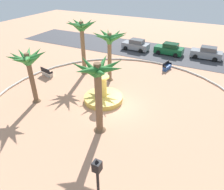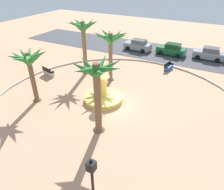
{
  "view_description": "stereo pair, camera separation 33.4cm",
  "coord_description": "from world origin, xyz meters",
  "px_view_note": "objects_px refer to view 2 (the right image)",
  "views": [
    {
      "loc": [
        6.71,
        -14.06,
        10.51
      ],
      "look_at": [
        -0.45,
        0.11,
        1.0
      ],
      "focal_mm": 33.44,
      "sensor_mm": 36.0,
      "label": 1
    },
    {
      "loc": [
        7.01,
        -13.91,
        10.51
      ],
      "look_at": [
        -0.45,
        0.11,
        1.0
      ],
      "focal_mm": 33.44,
      "sensor_mm": 36.0,
      "label": 2
    }
  ],
  "objects_px": {
    "bench_east": "(168,67)",
    "lamppost": "(93,190)",
    "palm_tree_near_fountain": "(97,81)",
    "bench_west": "(48,73)",
    "palm_tree_by_curb": "(111,42)",
    "parked_car_leftmost": "(138,45)",
    "palm_tree_mid_plaza": "(29,62)",
    "palm_tree_far_side": "(83,32)",
    "parked_car_third": "(209,54)",
    "parked_car_second": "(171,50)",
    "fountain": "(103,97)"
  },
  "relations": [
    {
      "from": "bench_east",
      "to": "lamppost",
      "type": "distance_m",
      "value": 19.8
    },
    {
      "from": "palm_tree_near_fountain",
      "to": "bench_west",
      "type": "relative_size",
      "value": 3.44
    },
    {
      "from": "palm_tree_near_fountain",
      "to": "lamppost",
      "type": "relative_size",
      "value": 1.29
    },
    {
      "from": "palm_tree_by_curb",
      "to": "parked_car_leftmost",
      "type": "height_order",
      "value": "palm_tree_by_curb"
    },
    {
      "from": "bench_west",
      "to": "lamppost",
      "type": "distance_m",
      "value": 17.96
    },
    {
      "from": "palm_tree_mid_plaza",
      "to": "palm_tree_far_side",
      "type": "relative_size",
      "value": 0.79
    },
    {
      "from": "palm_tree_by_curb",
      "to": "parked_car_leftmost",
      "type": "relative_size",
      "value": 1.33
    },
    {
      "from": "palm_tree_mid_plaza",
      "to": "parked_car_third",
      "type": "relative_size",
      "value": 1.23
    },
    {
      "from": "palm_tree_by_curb",
      "to": "lamppost",
      "type": "bearing_deg",
      "value": -64.5
    },
    {
      "from": "bench_west",
      "to": "lamppost",
      "type": "relative_size",
      "value": 0.38
    },
    {
      "from": "palm_tree_far_side",
      "to": "palm_tree_by_curb",
      "type": "bearing_deg",
      "value": -3.51
    },
    {
      "from": "parked_car_second",
      "to": "parked_car_third",
      "type": "xyz_separation_m",
      "value": [
        4.97,
        0.65,
        0.0
      ]
    },
    {
      "from": "bench_east",
      "to": "palm_tree_near_fountain",
      "type": "bearing_deg",
      "value": -97.07
    },
    {
      "from": "lamppost",
      "to": "parked_car_leftmost",
      "type": "distance_m",
      "value": 25.98
    },
    {
      "from": "palm_tree_near_fountain",
      "to": "bench_west",
      "type": "height_order",
      "value": "palm_tree_near_fountain"
    },
    {
      "from": "bench_east",
      "to": "lamppost",
      "type": "xyz_separation_m",
      "value": [
        1.72,
        -19.6,
        2.25
      ]
    },
    {
      "from": "lamppost",
      "to": "fountain",
      "type": "bearing_deg",
      "value": 118.02
    },
    {
      "from": "parked_car_second",
      "to": "bench_east",
      "type": "bearing_deg",
      "value": -78.77
    },
    {
      "from": "fountain",
      "to": "palm_tree_near_fountain",
      "type": "height_order",
      "value": "palm_tree_near_fountain"
    },
    {
      "from": "palm_tree_far_side",
      "to": "parked_car_third",
      "type": "height_order",
      "value": "palm_tree_far_side"
    },
    {
      "from": "bench_east",
      "to": "parked_car_second",
      "type": "height_order",
      "value": "parked_car_second"
    },
    {
      "from": "palm_tree_near_fountain",
      "to": "parked_car_third",
      "type": "height_order",
      "value": "palm_tree_near_fountain"
    },
    {
      "from": "palm_tree_far_side",
      "to": "parked_car_second",
      "type": "height_order",
      "value": "palm_tree_far_side"
    },
    {
      "from": "palm_tree_near_fountain",
      "to": "parked_car_second",
      "type": "height_order",
      "value": "palm_tree_near_fountain"
    },
    {
      "from": "bench_west",
      "to": "parked_car_second",
      "type": "xyz_separation_m",
      "value": [
        10.77,
        13.55,
        0.43
      ]
    },
    {
      "from": "palm_tree_far_side",
      "to": "bench_west",
      "type": "distance_m",
      "value": 6.22
    },
    {
      "from": "lamppost",
      "to": "parked_car_leftmost",
      "type": "height_order",
      "value": "lamppost"
    },
    {
      "from": "palm_tree_mid_plaza",
      "to": "bench_west",
      "type": "relative_size",
      "value": 2.96
    },
    {
      "from": "palm_tree_near_fountain",
      "to": "palm_tree_far_side",
      "type": "distance_m",
      "value": 10.57
    },
    {
      "from": "palm_tree_by_curb",
      "to": "palm_tree_mid_plaza",
      "type": "bearing_deg",
      "value": -120.27
    },
    {
      "from": "bench_west",
      "to": "parked_car_third",
      "type": "height_order",
      "value": "parked_car_third"
    },
    {
      "from": "palm_tree_far_side",
      "to": "parked_car_second",
      "type": "relative_size",
      "value": 1.52
    },
    {
      "from": "palm_tree_far_side",
      "to": "bench_west",
      "type": "xyz_separation_m",
      "value": [
        -3.47,
        -2.59,
        -4.47
      ]
    },
    {
      "from": "bench_west",
      "to": "lamppost",
      "type": "bearing_deg",
      "value": -40.36
    },
    {
      "from": "bench_east",
      "to": "parked_car_third",
      "type": "xyz_separation_m",
      "value": [
        3.87,
        6.15,
        0.43
      ]
    },
    {
      "from": "fountain",
      "to": "bench_east",
      "type": "relative_size",
      "value": 2.16
    },
    {
      "from": "palm_tree_mid_plaza",
      "to": "parked_car_third",
      "type": "height_order",
      "value": "palm_tree_mid_plaza"
    },
    {
      "from": "bench_east",
      "to": "parked_car_third",
      "type": "distance_m",
      "value": 7.28
    },
    {
      "from": "parked_car_third",
      "to": "bench_east",
      "type": "bearing_deg",
      "value": -122.21
    },
    {
      "from": "bench_west",
      "to": "parked_car_leftmost",
      "type": "height_order",
      "value": "parked_car_leftmost"
    },
    {
      "from": "palm_tree_mid_plaza",
      "to": "bench_east",
      "type": "bearing_deg",
      "value": 54.63
    },
    {
      "from": "parked_car_third",
      "to": "palm_tree_by_curb",
      "type": "bearing_deg",
      "value": -126.63
    },
    {
      "from": "palm_tree_far_side",
      "to": "bench_east",
      "type": "relative_size",
      "value": 3.73
    },
    {
      "from": "fountain",
      "to": "parked_car_leftmost",
      "type": "relative_size",
      "value": 0.88
    },
    {
      "from": "palm_tree_mid_plaza",
      "to": "parked_car_second",
      "type": "xyz_separation_m",
      "value": [
        7.94,
        18.22,
        -3.06
      ]
    },
    {
      "from": "parked_car_third",
      "to": "bench_west",
      "type": "bearing_deg",
      "value": -137.92
    },
    {
      "from": "palm_tree_by_curb",
      "to": "bench_west",
      "type": "distance_m",
      "value": 8.34
    },
    {
      "from": "palm_tree_mid_plaza",
      "to": "parked_car_leftmost",
      "type": "height_order",
      "value": "palm_tree_mid_plaza"
    },
    {
      "from": "lamppost",
      "to": "palm_tree_near_fountain",
      "type": "bearing_deg",
      "value": 119.66
    },
    {
      "from": "bench_east",
      "to": "lamppost",
      "type": "bearing_deg",
      "value": -84.99
    }
  ]
}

